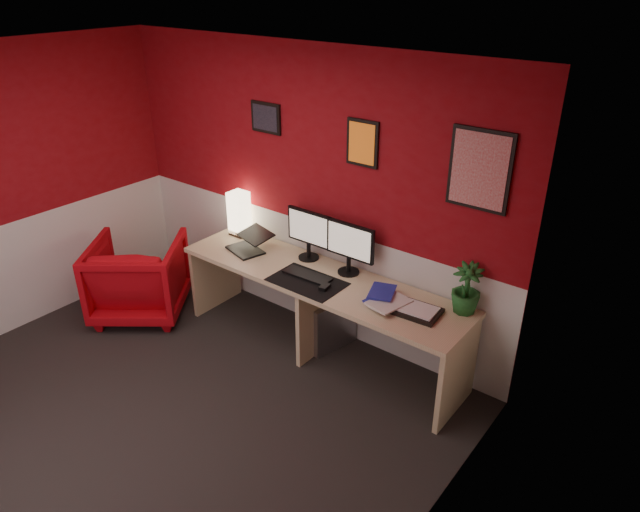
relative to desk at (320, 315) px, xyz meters
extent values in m
cube|color=black|center=(-0.44, -1.41, -0.36)|extent=(4.00, 3.50, 0.01)
cube|color=white|center=(-0.44, -1.41, 2.13)|extent=(4.00, 3.50, 0.01)
cube|color=maroon|center=(-0.44, 0.34, 0.89)|extent=(4.00, 0.01, 2.50)
cube|color=maroon|center=(1.56, -1.41, 0.89)|extent=(0.01, 3.50, 2.50)
cube|color=silver|center=(-0.44, 0.34, 0.14)|extent=(4.00, 0.01, 1.00)
cube|color=silver|center=(-2.44, -1.41, 0.14)|extent=(0.01, 3.50, 1.00)
cube|color=silver|center=(1.55, -1.41, 0.14)|extent=(0.01, 3.50, 1.00)
cube|color=#CEB384|center=(0.00, 0.00, 0.00)|extent=(2.60, 0.65, 0.73)
cube|color=#FFE5B2|center=(-1.11, 0.21, 0.56)|extent=(0.16, 0.16, 0.40)
cube|color=black|center=(-0.82, -0.03, 0.47)|extent=(0.38, 0.31, 0.22)
cube|color=black|center=(-0.28, 0.21, 0.66)|extent=(0.45, 0.06, 0.58)
cube|color=black|center=(0.14, 0.20, 0.66)|extent=(0.45, 0.06, 0.58)
cube|color=black|center=(-0.03, -0.13, 0.37)|extent=(0.60, 0.38, 0.01)
cube|color=black|center=(-0.08, -0.06, 0.38)|extent=(0.43, 0.16, 0.02)
cube|color=black|center=(0.16, -0.14, 0.39)|extent=(0.08, 0.11, 0.03)
imported|color=#21289A|center=(0.52, 0.01, 0.38)|extent=(0.25, 0.31, 0.03)
imported|color=silver|center=(0.59, -0.03, 0.40)|extent=(0.28, 0.34, 0.02)
imported|color=#21289A|center=(0.50, -0.02, 0.43)|extent=(0.26, 0.30, 0.02)
cube|color=black|center=(0.89, 0.00, 0.38)|extent=(0.37, 0.28, 0.03)
imported|color=#19591E|center=(1.16, 0.23, 0.56)|extent=(0.24, 0.24, 0.39)
cube|color=#99999E|center=(0.02, 0.12, -0.14)|extent=(0.29, 0.48, 0.45)
imported|color=#A90911|center=(-1.74, -0.55, 0.01)|extent=(1.14, 1.15, 0.75)
cube|color=black|center=(-0.83, 0.33, 1.49)|extent=(0.32, 0.02, 0.26)
cube|color=orange|center=(0.16, 0.33, 1.44)|extent=(0.28, 0.02, 0.36)
cube|color=red|center=(1.11, 0.33, 1.42)|extent=(0.44, 0.02, 0.56)
camera|label=1|loc=(2.54, -3.27, 2.65)|focal=32.45mm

